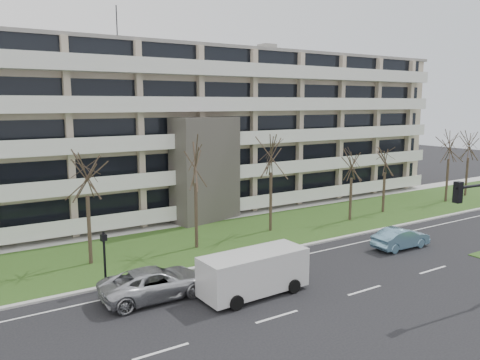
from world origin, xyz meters
TOP-DOWN VIEW (x-y plane):
  - ground at (0.00, 0.00)m, footprint 160.00×160.00m
  - grass_verge at (0.00, 13.00)m, footprint 90.00×10.00m
  - curb at (0.00, 8.00)m, footprint 90.00×0.35m
  - sidewalk at (0.00, 18.50)m, footprint 90.00×2.00m
  - lane_edge_line at (0.00, 6.50)m, footprint 90.00×0.12m
  - apartment_building at (-0.01, 25.32)m, footprint 60.50×15.10m
  - silver_pickup at (-10.09, 5.27)m, footprint 5.86×2.77m
  - blue_sedan at (7.90, 4.00)m, footprint 4.52×1.71m
  - white_van at (-5.36, 2.87)m, footprint 6.07×2.64m
  - pedestrian_signal at (-12.03, 7.68)m, footprint 0.36×0.31m
  - tree_2 at (-11.61, 12.37)m, footprint 3.99×3.99m
  - tree_3 at (-4.35, 11.76)m, footprint 4.19×4.19m
  - tree_4 at (2.73, 12.59)m, footprint 4.26×4.26m
  - tree_5 at (10.64, 11.64)m, footprint 3.38×3.38m
  - tree_6 at (15.54, 12.20)m, footprint 3.39×3.39m
  - tree_7 at (24.80, 11.93)m, footprint 4.01×4.01m
  - tree_8 at (29.44, 12.68)m, footprint 3.81×3.81m

SIDE VIEW (x-z plane):
  - ground at x=0.00m, z-range 0.00..0.00m
  - lane_edge_line at x=0.00m, z-range 0.00..0.01m
  - grass_verge at x=0.00m, z-range 0.00..0.06m
  - sidewalk at x=0.00m, z-range 0.00..0.08m
  - curb at x=0.00m, z-range 0.00..0.12m
  - blue_sedan at x=7.90m, z-range 0.00..1.47m
  - silver_pickup at x=-10.09m, z-range 0.00..1.62m
  - white_van at x=-5.36m, z-range 0.23..2.55m
  - pedestrian_signal at x=-12.03m, z-range 0.46..3.78m
  - tree_5 at x=10.64m, z-range 1.87..8.63m
  - tree_6 at x=15.54m, z-range 1.88..8.67m
  - tree_8 at x=29.44m, z-range 2.12..9.74m
  - tree_2 at x=-11.61m, z-range 2.22..10.20m
  - tree_7 at x=24.80m, z-range 2.23..10.25m
  - tree_3 at x=-4.35m, z-range 2.33..10.72m
  - tree_4 at x=2.73m, z-range 2.37..10.88m
  - apartment_building at x=-0.01m, z-range -1.76..16.99m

